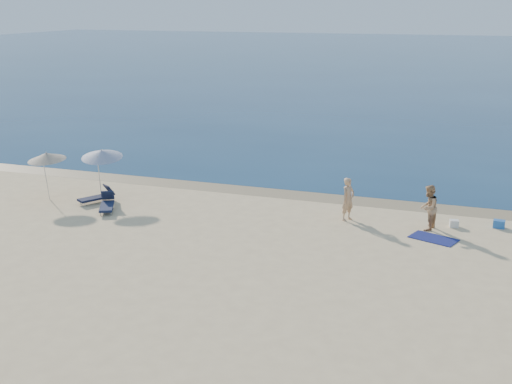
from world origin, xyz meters
The scene contains 11 objects.
sea centered at (0.00, 100.00, 0.00)m, with size 240.00×160.00×0.01m, color #0D2C4F.
wet_sand_strip centered at (0.00, 19.40, 0.00)m, with size 240.00×1.60×0.00m, color #847254.
person_left centered at (1.48, 16.60, 0.88)m, with size 0.64×0.42×1.75m, color tan.
person_right centered at (4.62, 16.47, 0.89)m, with size 0.86×0.67×1.78m, color tan.
beach_towel centered at (4.94, 15.47, 0.01)m, with size 1.68×0.94×0.03m, color #101653.
white_bag centered at (5.61, 17.10, 0.14)m, with size 0.33×0.29×0.29m, color silver.
blue_cooler centered at (7.27, 17.56, 0.15)m, with size 0.43×0.31×0.31m, color blue.
umbrella_near centered at (-9.47, 16.15, 2.03)m, with size 2.33×2.34×2.37m.
umbrella_far centered at (-11.72, 15.26, 1.94)m, with size 2.06×2.08×2.22m.
lounger_left centered at (-8.41, 14.61, 0.26)m, with size 1.20×1.70×0.72m.
lounger_right centered at (-9.43, 15.49, 0.26)m, with size 1.27×1.64×0.71m.
Camera 1 is at (5.81, -7.86, 8.44)m, focal length 45.00 mm.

